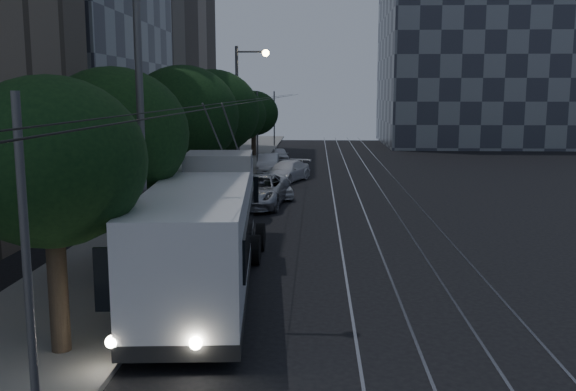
# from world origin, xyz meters

# --- Properties ---
(ground) EXTENTS (120.00, 120.00, 0.00)m
(ground) POSITION_xyz_m (0.00, 0.00, 0.00)
(ground) COLOR black
(ground) RESTS_ON ground
(sidewalk) EXTENTS (5.00, 90.00, 0.15)m
(sidewalk) POSITION_xyz_m (-7.50, 20.00, 0.07)
(sidewalk) COLOR gray
(sidewalk) RESTS_ON ground
(tram_rails) EXTENTS (4.52, 90.00, 0.02)m
(tram_rails) POSITION_xyz_m (2.50, 20.00, 0.01)
(tram_rails) COLOR gray
(tram_rails) RESTS_ON ground
(overhead_wires) EXTENTS (2.23, 90.00, 6.00)m
(overhead_wires) POSITION_xyz_m (-4.97, 20.00, 3.47)
(overhead_wires) COLOR black
(overhead_wires) RESTS_ON ground
(building_distant_right) EXTENTS (22.00, 18.00, 24.00)m
(building_distant_right) POSITION_xyz_m (18.00, 55.00, 12.00)
(building_distant_right) COLOR #353944
(building_distant_right) RESTS_ON ground
(trolleybus) EXTENTS (3.64, 13.05, 5.63)m
(trolleybus) POSITION_xyz_m (-4.10, -0.57, 1.79)
(trolleybus) COLOR silver
(trolleybus) RESTS_ON ground
(pickup_silver) EXTENTS (3.38, 6.21, 1.65)m
(pickup_silver) POSITION_xyz_m (-3.79, 13.50, 0.83)
(pickup_silver) COLOR #A4A5AB
(pickup_silver) RESTS_ON ground
(car_white_a) EXTENTS (2.39, 4.28, 1.38)m
(car_white_a) POSITION_xyz_m (-3.02, 16.44, 0.69)
(car_white_a) COLOR silver
(car_white_a) RESTS_ON ground
(car_white_b) EXTENTS (3.58, 5.09, 1.37)m
(car_white_b) POSITION_xyz_m (-2.70, 22.98, 0.68)
(car_white_b) COLOR silver
(car_white_b) RESTS_ON ground
(car_white_c) EXTENTS (1.57, 4.23, 1.38)m
(car_white_c) POSITION_xyz_m (-4.30, 27.62, 0.69)
(car_white_c) COLOR silver
(car_white_c) RESTS_ON ground
(car_white_d) EXTENTS (1.95, 3.72, 1.21)m
(car_white_d) POSITION_xyz_m (-3.87, 35.00, 0.60)
(car_white_d) COLOR silver
(car_white_d) RESTS_ON ground
(tree_0) EXTENTS (4.18, 4.18, 6.35)m
(tree_0) POSITION_xyz_m (-6.50, -6.03, 4.45)
(tree_0) COLOR black
(tree_0) RESTS_ON ground
(tree_1) EXTENTS (4.65, 4.65, 6.75)m
(tree_1) POSITION_xyz_m (-7.00, 0.00, 4.64)
(tree_1) COLOR black
(tree_1) RESTS_ON ground
(tree_2) EXTENTS (5.29, 5.29, 7.22)m
(tree_2) POSITION_xyz_m (-7.00, 10.52, 4.82)
(tree_2) COLOR black
(tree_2) RESTS_ON ground
(tree_3) EXTENTS (5.23, 5.23, 7.20)m
(tree_3) POSITION_xyz_m (-6.50, 16.00, 4.84)
(tree_3) COLOR black
(tree_3) RESTS_ON ground
(tree_4) EXTENTS (4.62, 4.62, 6.28)m
(tree_4) POSITION_xyz_m (-6.88, 29.74, 4.19)
(tree_4) COLOR black
(tree_4) RESTS_ON ground
(tree_5) EXTENTS (4.56, 4.56, 6.06)m
(tree_5) POSITION_xyz_m (-6.50, 39.24, 3.99)
(tree_5) COLOR black
(tree_5) RESTS_ON ground
(streetlamp_near) EXTENTS (2.62, 0.44, 10.94)m
(streetlamp_near) POSITION_xyz_m (-4.98, -2.67, 6.53)
(streetlamp_near) COLOR #565558
(streetlamp_near) RESTS_ON ground
(streetlamp_far) EXTENTS (2.17, 0.44, 8.81)m
(streetlamp_far) POSITION_xyz_m (-5.40, 21.53, 5.38)
(streetlamp_far) COLOR #565558
(streetlamp_far) RESTS_ON ground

